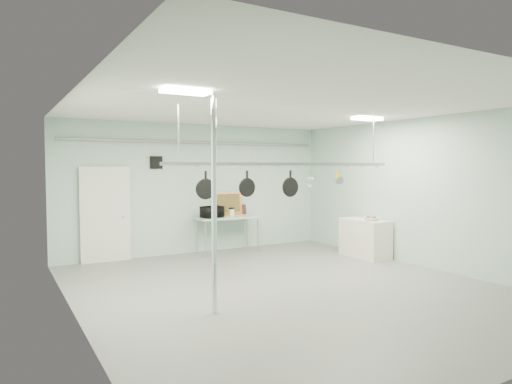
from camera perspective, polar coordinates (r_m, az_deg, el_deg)
floor at (r=8.26m, az=4.00°, el=-11.92°), size 8.00×8.00×0.00m
ceiling at (r=8.04m, az=4.09°, el=10.59°), size 7.00×8.00×0.02m
back_wall at (r=11.52m, az=-7.14°, el=0.43°), size 7.00×0.02×3.20m
right_wall at (r=10.36m, az=20.25°, el=-0.06°), size 0.02×8.00×3.20m
door at (r=10.83m, az=-18.32°, el=-2.81°), size 1.10×0.10×2.20m
wall_vent at (r=11.10m, az=-12.37°, el=3.63°), size 0.30×0.04×0.30m
conduit_pipe at (r=11.43m, az=-7.01°, el=6.17°), size 6.60×0.07×0.07m
chrome_pole at (r=6.64m, az=-5.26°, el=-1.61°), size 0.08×0.08×3.20m
prep_table at (r=11.47m, az=-3.59°, el=-3.41°), size 1.60×0.70×0.91m
side_cabinet at (r=11.18m, az=13.46°, el=-5.65°), size 0.60×1.20×0.90m
pot_rack at (r=8.34m, az=4.04°, el=3.71°), size 4.80×0.06×1.00m
light_panel_left at (r=6.32m, az=-8.78°, el=12.32°), size 0.65×0.30×0.05m
light_panel_right at (r=10.01m, az=13.70°, el=8.88°), size 0.65×0.30×0.05m
microwave at (r=11.18m, az=-5.51°, el=-2.50°), size 0.57×0.44×0.28m
coffee_canister at (r=11.49m, az=-3.06°, el=-2.59°), size 0.15×0.15×0.18m
painting_large at (r=11.77m, az=-3.58°, el=-1.47°), size 0.78×0.16×0.58m
painting_small at (r=11.96m, az=-1.96°, el=-2.19°), size 0.31×0.10×0.25m
fruit_bowl at (r=10.89m, az=14.26°, el=-3.27°), size 0.41×0.41×0.09m
skillet_left at (r=7.55m, az=-6.31°, el=0.92°), size 0.34×0.09×0.46m
skillet_mid at (r=7.90m, az=-1.13°, el=1.07°), size 0.33×0.07×0.45m
skillet_right at (r=8.37m, az=4.32°, el=1.06°), size 0.36×0.08×0.48m
whisk at (r=8.63m, az=6.81°, el=1.61°), size 0.20×0.20×0.34m
grater at (r=9.05m, az=10.19°, el=2.05°), size 0.09×0.05×0.21m
saucepan at (r=9.07m, az=10.33°, el=1.85°), size 0.18×0.14×0.27m
fruit_cluster at (r=10.88m, az=14.26°, el=-3.07°), size 0.24×0.24×0.09m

